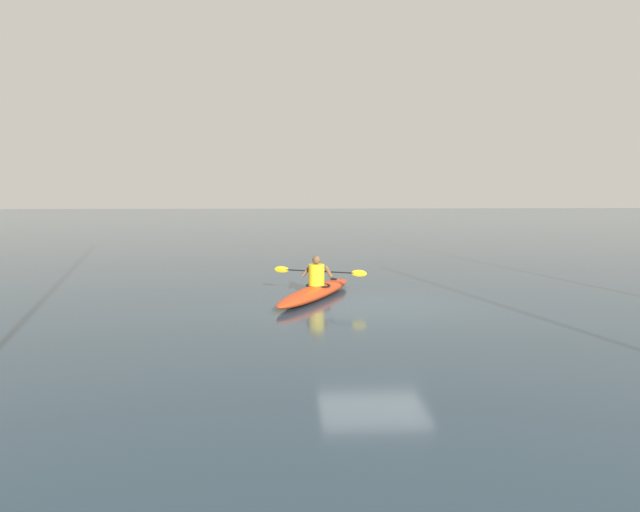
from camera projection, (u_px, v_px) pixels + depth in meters
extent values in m
plane|color=#283D4C|center=(374.00, 306.00, 14.11)|extent=(160.00, 160.00, 0.00)
ellipsoid|color=red|center=(316.00, 292.00, 15.18)|extent=(2.46, 4.34, 0.32)
torus|color=black|center=(318.00, 285.00, 15.32)|extent=(0.83, 0.83, 0.04)
cylinder|color=black|center=(334.00, 279.00, 16.40)|extent=(0.18, 0.18, 0.02)
cylinder|color=yellow|center=(316.00, 275.00, 15.19)|extent=(0.40, 0.40, 0.53)
sphere|color=brown|center=(316.00, 260.00, 15.15)|extent=(0.21, 0.21, 0.21)
cylinder|color=black|center=(319.00, 271.00, 15.36)|extent=(1.92, 0.89, 0.03)
ellipsoid|color=gold|center=(282.00, 269.00, 15.73)|extent=(0.38, 0.20, 0.17)
ellipsoid|color=gold|center=(359.00, 273.00, 14.99)|extent=(0.38, 0.20, 0.17)
cylinder|color=brown|center=(307.00, 271.00, 15.36)|extent=(0.32, 0.15, 0.34)
cylinder|color=brown|center=(329.00, 272.00, 15.15)|extent=(0.24, 0.27, 0.34)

